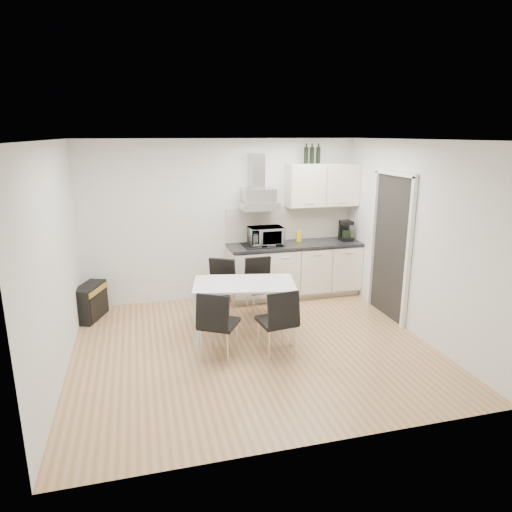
{
  "coord_description": "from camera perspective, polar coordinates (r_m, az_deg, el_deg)",
  "views": [
    {
      "loc": [
        -1.32,
        -5.23,
        2.67
      ],
      "look_at": [
        0.15,
        0.42,
        1.1
      ],
      "focal_mm": 32.0,
      "sensor_mm": 36.0,
      "label": 1
    }
  ],
  "objects": [
    {
      "name": "ground",
      "position": [
        6.01,
        -0.38,
        -11.29
      ],
      "size": [
        4.5,
        4.5,
        0.0
      ],
      "primitive_type": "plane",
      "color": "tan",
      "rests_on": "ground"
    },
    {
      "name": "chair_far_right",
      "position": [
        6.79,
        0.68,
        -4.11
      ],
      "size": [
        0.46,
        0.52,
        0.88
      ],
      "primitive_type": null,
      "rotation": [
        0.0,
        0.0,
        3.18
      ],
      "color": "black",
      "rests_on": "ground"
    },
    {
      "name": "doorway",
      "position": [
        6.96,
        16.35,
        0.98
      ],
      "size": [
        0.08,
        1.04,
        2.1
      ],
      "primitive_type": "cube",
      "color": "white",
      "rests_on": "ground"
    },
    {
      "name": "floor_speaker",
      "position": [
        7.64,
        -5.63,
        -4.33
      ],
      "size": [
        0.18,
        0.16,
        0.29
      ],
      "primitive_type": "cube",
      "rotation": [
        0.0,
        0.0,
        0.05
      ],
      "color": "black",
      "rests_on": "ground"
    },
    {
      "name": "wall_back",
      "position": [
        7.47,
        -4.19,
        4.45
      ],
      "size": [
        4.5,
        0.1,
        2.6
      ],
      "primitive_type": "cube",
      "color": "white",
      "rests_on": "ground"
    },
    {
      "name": "wall_front",
      "position": [
        3.75,
        7.19,
        -6.49
      ],
      "size": [
        4.5,
        0.1,
        2.6
      ],
      "primitive_type": "cube",
      "color": "white",
      "rests_on": "ground"
    },
    {
      "name": "kitchenette",
      "position": [
        7.63,
        5.07,
        1.03
      ],
      "size": [
        2.22,
        0.64,
        2.52
      ],
      "color": "beige",
      "rests_on": "ground"
    },
    {
      "name": "ceiling",
      "position": [
        5.39,
        -0.43,
        14.32
      ],
      "size": [
        4.5,
        4.5,
        0.0
      ],
      "primitive_type": "plane",
      "color": "white",
      "rests_on": "wall_back"
    },
    {
      "name": "wall_left",
      "position": [
        5.48,
        -23.86,
        -0.73
      ],
      "size": [
        0.1,
        4.0,
        2.6
      ],
      "primitive_type": "cube",
      "color": "white",
      "rests_on": "ground"
    },
    {
      "name": "chair_near_right",
      "position": [
        5.64,
        2.58,
        -8.23
      ],
      "size": [
        0.5,
        0.55,
        0.88
      ],
      "primitive_type": null,
      "rotation": [
        0.0,
        0.0,
        0.13
      ],
      "color": "black",
      "rests_on": "ground"
    },
    {
      "name": "wall_right",
      "position": [
        6.48,
        19.28,
        1.99
      ],
      "size": [
        0.1,
        4.0,
        2.6
      ],
      "primitive_type": "cube",
      "color": "white",
      "rests_on": "ground"
    },
    {
      "name": "guitar_amp",
      "position": [
        7.21,
        -20.01,
        -5.4
      ],
      "size": [
        0.48,
        0.68,
        0.52
      ],
      "rotation": [
        0.0,
        0.0,
        -0.38
      ],
      "color": "black",
      "rests_on": "ground"
    },
    {
      "name": "chair_near_left",
      "position": [
        5.59,
        -4.65,
        -8.51
      ],
      "size": [
        0.63,
        0.65,
        0.88
      ],
      "primitive_type": null,
      "rotation": [
        0.0,
        0.0,
        -0.54
      ],
      "color": "black",
      "rests_on": "ground"
    },
    {
      "name": "dining_table",
      "position": [
        6.1,
        -1.48,
        -4.13
      ],
      "size": [
        1.46,
        1.02,
        0.75
      ],
      "rotation": [
        0.0,
        0.0,
        -0.2
      ],
      "color": "white",
      "rests_on": "ground"
    },
    {
      "name": "chair_far_left",
      "position": [
        6.74,
        -4.74,
        -4.32
      ],
      "size": [
        0.63,
        0.65,
        0.88
      ],
      "primitive_type": null,
      "rotation": [
        0.0,
        0.0,
        2.62
      ],
      "color": "black",
      "rests_on": "ground"
    }
  ]
}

